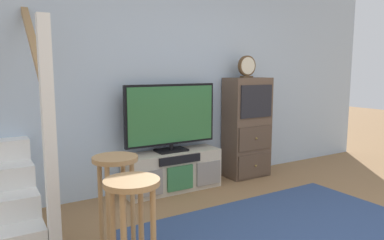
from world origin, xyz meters
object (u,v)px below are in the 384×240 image
object	(u,v)px
television	(171,116)
bar_stool_near	(132,211)
media_console	(173,171)
desk_clock	(247,67)
side_cabinet	(247,128)
bar_stool_far	(116,183)

from	to	relation	value
television	bar_stool_near	bearing A→B (deg)	-124.50
media_console	desk_clock	size ratio (longest dim) A/B	4.11
television	side_cabinet	size ratio (longest dim) A/B	0.87
bar_stool_near	bar_stool_far	distance (m)	0.57
side_cabinet	bar_stool_far	world-z (taller)	side_cabinet
media_console	television	world-z (taller)	television
side_cabinet	television	bearing A→B (deg)	179.30
bar_stool_near	desk_clock	bearing A→B (deg)	36.24
side_cabinet	bar_stool_near	distance (m)	2.78
desk_clock	bar_stool_near	distance (m)	2.88
side_cabinet	bar_stool_near	bearing A→B (deg)	-143.95
television	side_cabinet	bearing A→B (deg)	-0.70
desk_clock	bar_stool_far	xyz separation A→B (m)	(-2.12, -1.05, -0.88)
desk_clock	bar_stool_far	size ratio (longest dim) A/B	0.37
television	bar_stool_far	xyz separation A→B (m)	(-1.04, -1.08, -0.31)
bar_stool_far	television	bearing A→B (deg)	46.11
desk_clock	bar_stool_near	xyz separation A→B (m)	(-2.21, -1.62, -0.88)
side_cabinet	bar_stool_far	bearing A→B (deg)	-153.63
side_cabinet	desk_clock	distance (m)	0.79
media_console	television	xyz separation A→B (m)	(0.00, 0.02, 0.64)
bar_stool_far	media_console	bearing A→B (deg)	45.47
television	side_cabinet	distance (m)	1.14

